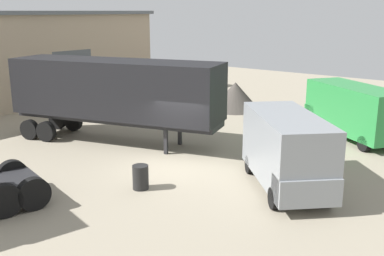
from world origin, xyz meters
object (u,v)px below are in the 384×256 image
object	(u,v)px
container_trailer_orange	(115,91)
gravel_pile	(235,96)
oil_drum	(141,177)
delivery_van_green	(352,109)
delivery_van_grey	(287,151)

from	to	relation	value
container_trailer_orange	gravel_pile	bearing A→B (deg)	70.44
container_trailer_orange	oil_drum	xyz separation A→B (m)	(-3.50, -5.11, -2.11)
delivery_van_green	gravel_pile	xyz separation A→B (m)	(1.91, 8.18, -0.55)
delivery_van_green	gravel_pile	size ratio (longest dim) A/B	1.82
delivery_van_green	oil_drum	bearing A→B (deg)	106.97
delivery_van_grey	gravel_pile	xyz separation A→B (m)	(10.19, 8.80, -0.56)
delivery_van_green	oil_drum	distance (m)	12.03
container_trailer_orange	delivery_van_green	distance (m)	11.78
container_trailer_orange	oil_drum	distance (m)	6.54
container_trailer_orange	delivery_van_grey	world-z (taller)	container_trailer_orange
delivery_van_green	oil_drum	size ratio (longest dim) A/B	6.71
oil_drum	container_trailer_orange	bearing A→B (deg)	55.59
gravel_pile	oil_drum	bearing A→B (deg)	-160.72
gravel_pile	oil_drum	distance (m)	14.17
container_trailer_orange	gravel_pile	size ratio (longest dim) A/B	3.25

